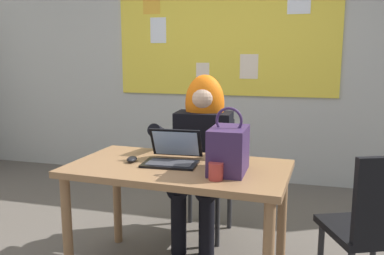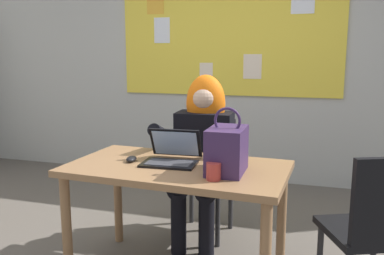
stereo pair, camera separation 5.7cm
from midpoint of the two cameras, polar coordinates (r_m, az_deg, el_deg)
wall_back_bulletin at (r=4.54m, az=4.24°, el=9.24°), size 6.49×2.35×2.61m
desk_main at (r=2.53m, az=-2.59°, el=-7.37°), size 1.36×0.80×0.73m
chair_at_desk at (r=3.23m, az=1.49°, el=-5.88°), size 0.45×0.45×0.90m
person_costumed at (r=3.06m, az=0.86°, el=-2.35°), size 0.61×0.62×1.25m
laptop at (r=2.56m, az=-3.39°, el=-3.91°), size 0.35×0.33×0.20m
computer_mouse at (r=2.61m, az=-9.01°, el=-4.40°), size 0.07×0.11×0.03m
handbag at (r=2.34m, az=4.42°, el=-3.05°), size 0.20×0.30×0.38m
coffee_mug at (r=2.21m, az=2.61°, el=-6.12°), size 0.08×0.08×0.09m
chair_extra_corner at (r=2.43m, az=23.49°, el=-12.18°), size 0.55×0.55×0.90m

